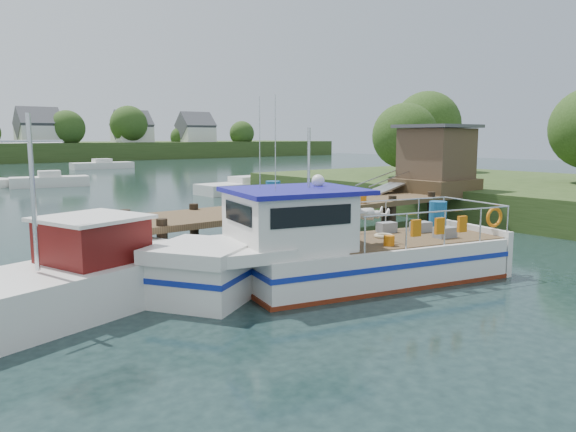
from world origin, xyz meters
TOP-DOWN VIEW (x-y plane):
  - ground_plane at (0.00, 0.00)m, footprint 160.00×160.00m
  - near_shore at (16.88, -0.73)m, footprint 16.00×30.00m
  - dock at (6.51, 0.01)m, footprint 16.60×3.00m
  - lobster_boat at (-2.60, -5.34)m, footprint 10.26×4.88m
  - work_boat at (-9.06, -3.43)m, footprint 8.40×4.48m
  - moored_far at (12.63, 51.70)m, footprint 7.34×2.88m
  - moored_b at (0.29, 30.03)m, footprint 6.00×3.01m
  - moored_c at (9.77, 16.54)m, footprint 7.40×2.79m

SIDE VIEW (x-z plane):
  - ground_plane at x=0.00m, z-range 0.00..0.00m
  - moored_c at x=9.77m, z-range -0.15..1.00m
  - moored_far at x=12.63m, z-range -0.16..1.07m
  - moored_b at x=0.29m, z-range -0.16..1.10m
  - work_boat at x=-9.06m, z-range -1.51..2.92m
  - lobster_boat at x=-2.60m, z-range -1.58..3.37m
  - near_shore at x=16.88m, z-range -1.83..5.93m
  - dock at x=6.51m, z-range -0.15..4.63m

